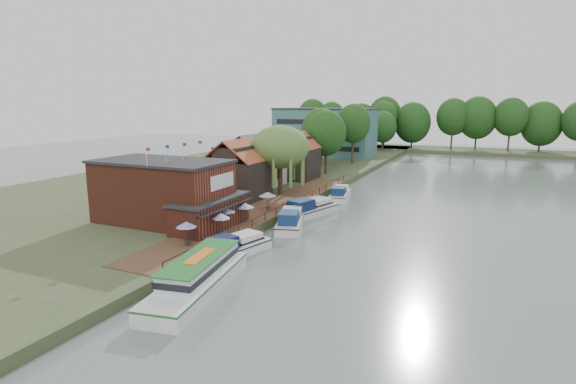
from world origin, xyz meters
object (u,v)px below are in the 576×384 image
at_px(willow, 280,160).
at_px(umbrella_1, 221,224).
at_px(pub, 177,192).
at_px(cruiser_2, 310,207).
at_px(cottage_a, 237,169).
at_px(cruiser_1, 290,218).
at_px(cruiser_3, 340,192).
at_px(umbrella_3, 245,213).
at_px(tour_boat, 197,275).
at_px(cottage_c, 296,156).
at_px(umbrella_0, 187,233).
at_px(umbrella_2, 225,218).
at_px(swan, 219,270).
at_px(cottage_b, 253,160).
at_px(umbrella_4, 268,201).
at_px(cruiser_0, 235,244).
at_px(hotel_block, 325,132).

height_order(willow, umbrella_1, willow).
xyz_separation_m(pub, cruiser_2, (11.07, 13.39, -3.43)).
xyz_separation_m(cottage_a, umbrella_1, (8.35, -17.25, -2.96)).
height_order(cruiser_1, cruiser_3, cruiser_1).
bearing_deg(umbrella_3, tour_boat, -72.95).
relative_size(cottage_c, umbrella_3, 3.58).
distance_m(cruiser_2, cruiser_3, 11.80).
relative_size(umbrella_1, cruiser_2, 0.24).
relative_size(cottage_a, umbrella_0, 3.62).
distance_m(umbrella_2, swan, 10.49).
distance_m(cottage_b, umbrella_0, 33.12).
relative_size(umbrella_4, swan, 5.40).
distance_m(umbrella_2, cruiser_0, 6.14).
xyz_separation_m(umbrella_4, cruiser_2, (4.47, 3.61, -1.06)).
relative_size(cottage_c, tour_boat, 0.65).
distance_m(cottage_a, cruiser_0, 22.64).
bearing_deg(umbrella_0, hotel_block, 100.35).
xyz_separation_m(cottage_a, cottage_c, (1.00, 19.00, 0.00)).
bearing_deg(cottage_c, umbrella_0, -81.37).
xyz_separation_m(hotel_block, umbrella_1, (15.35, -73.25, -4.86)).
distance_m(umbrella_3, cruiser_3, 22.57).
height_order(cottage_b, cruiser_3, cottage_b).
bearing_deg(swan, umbrella_4, 103.99).
relative_size(cruiser_2, cruiser_3, 1.12).
bearing_deg(cruiser_1, umbrella_4, 129.77).
xyz_separation_m(willow, cruiser_3, (7.78, 5.19, -5.14)).
bearing_deg(umbrella_0, swan, -24.35).
bearing_deg(umbrella_2, hotel_block, 101.40).
xyz_separation_m(umbrella_0, tour_boat, (5.97, -6.66, -0.86)).
bearing_deg(tour_boat, cottage_c, 94.53).
height_order(umbrella_3, cruiser_0, umbrella_3).
relative_size(willow, tour_boat, 0.79).
xyz_separation_m(umbrella_0, swan, (5.09, -2.30, -2.07)).
bearing_deg(cruiser_3, umbrella_2, -111.61).
relative_size(cruiser_0, swan, 21.14).
relative_size(hotel_block, umbrella_0, 10.69).
relative_size(cottage_c, willow, 0.82).
distance_m(willow, umbrella_0, 26.81).
distance_m(willow, umbrella_1, 22.92).
bearing_deg(cottage_a, cruiser_1, -33.61).
xyz_separation_m(cruiser_1, swan, (0.12, -15.65, -0.97)).
distance_m(cruiser_0, swan, 4.66).
bearing_deg(willow, umbrella_4, -73.08).
bearing_deg(umbrella_3, willow, 102.18).
distance_m(cottage_a, umbrella_0, 22.74).
height_order(cruiser_0, cruiser_3, cruiser_0).
relative_size(umbrella_2, cruiser_2, 0.24).
xyz_separation_m(cottage_b, swan, (15.21, -33.69, -5.03)).
distance_m(hotel_block, umbrella_4, 63.13).
height_order(cottage_b, tour_boat, cottage_b).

